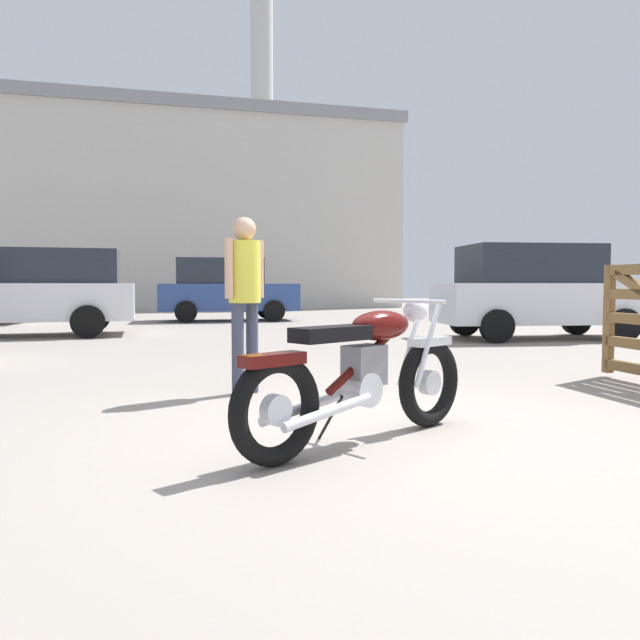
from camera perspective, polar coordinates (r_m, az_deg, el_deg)
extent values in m
plane|color=gray|center=(4.56, 5.19, -9.82)|extent=(80.00, 80.00, 0.00)
torus|color=black|center=(4.60, 9.98, -5.66)|extent=(0.61, 0.42, 0.64)
cylinder|color=silver|center=(4.60, 9.98, -5.66)|extent=(0.20, 0.16, 0.18)
torus|color=black|center=(3.57, -4.06, -8.23)|extent=(0.61, 0.42, 0.64)
cylinder|color=silver|center=(3.57, -4.06, -8.23)|extent=(0.20, 0.16, 0.18)
cube|color=silver|center=(4.57, 10.01, -1.94)|extent=(0.38, 0.29, 0.06)
cube|color=#4C0C0A|center=(3.51, -4.33, -3.62)|extent=(0.41, 0.31, 0.07)
cylinder|color=silver|center=(4.51, 8.29, -2.20)|extent=(0.26, 0.17, 0.58)
cylinder|color=silver|center=(4.42, 9.82, -2.33)|extent=(0.26, 0.17, 0.58)
sphere|color=silver|center=(4.42, 8.71, 0.84)|extent=(0.17, 0.17, 0.17)
cylinder|color=silver|center=(4.35, 8.08, 1.73)|extent=(0.33, 0.55, 0.03)
cylinder|color=#4C0C0A|center=(4.07, 4.50, -3.13)|extent=(0.68, 0.43, 0.47)
ellipsoid|color=#4C0C0A|center=(4.14, 5.58, -0.50)|extent=(0.56, 0.45, 0.20)
cube|color=black|center=(3.80, 1.04, -1.26)|extent=(0.57, 0.44, 0.09)
cube|color=slate|center=(4.04, 4.07, -4.14)|extent=(0.32, 0.29, 0.26)
cylinder|color=silver|center=(4.03, 3.68, -6.31)|extent=(0.29, 0.28, 0.22)
cylinder|color=silver|center=(3.85, -1.31, -7.96)|extent=(0.64, 0.40, 0.14)
cylinder|color=silver|center=(3.71, 0.79, -8.40)|extent=(0.64, 0.40, 0.14)
cylinder|color=black|center=(4.12, 0.95, -8.94)|extent=(0.14, 0.21, 0.33)
cube|color=brown|center=(7.63, 24.93, 0.09)|extent=(0.08, 0.10, 1.20)
cylinder|color=#383D51|center=(5.86, -7.53, -2.66)|extent=(0.12, 0.12, 0.86)
cylinder|color=#383D51|center=(5.98, -6.23, -2.53)|extent=(0.12, 0.12, 0.86)
cylinder|color=gold|center=(5.89, -6.92, 4.39)|extent=(0.30, 0.30, 0.58)
cylinder|color=tan|center=(5.76, -8.34, 4.70)|extent=(0.08, 0.08, 0.55)
cylinder|color=tan|center=(6.02, -5.57, 4.65)|extent=(0.08, 0.08, 0.55)
sphere|color=tan|center=(5.91, -6.95, 8.27)|extent=(0.22, 0.22, 0.22)
cylinder|color=black|center=(12.79, -20.48, -0.15)|extent=(0.65, 0.23, 0.64)
cylinder|color=black|center=(14.54, -19.92, 0.25)|extent=(0.65, 0.23, 0.64)
cube|color=silver|center=(13.84, -26.41, 1.50)|extent=(4.77, 1.94, 0.74)
cube|color=#232833|center=(13.79, -25.26, 4.47)|extent=(3.56, 1.74, 0.68)
cylinder|color=black|center=(13.95, 22.41, 0.00)|extent=(0.62, 0.26, 0.60)
cylinder|color=black|center=(12.55, 26.06, -0.42)|extent=(0.62, 0.26, 0.60)
cylinder|color=black|center=(12.95, 13.10, -0.07)|extent=(0.62, 0.26, 0.60)
cylinder|color=black|center=(11.43, 15.89, -0.54)|extent=(0.62, 0.26, 0.60)
cube|color=silver|center=(12.65, 19.51, 1.47)|extent=(4.07, 2.09, 0.76)
cube|color=#232833|center=(12.54, 18.54, 4.86)|extent=(2.56, 1.79, 0.72)
cylinder|color=black|center=(19.19, -26.77, 0.74)|extent=(0.63, 0.25, 0.62)
cylinder|color=black|center=(19.00, -4.90, 1.02)|extent=(0.61, 0.21, 0.60)
cylinder|color=black|center=(17.37, -4.24, 0.82)|extent=(0.61, 0.21, 0.60)
cylinder|color=black|center=(18.86, -12.15, 0.95)|extent=(0.61, 0.21, 0.60)
cylinder|color=black|center=(17.22, -12.18, 0.74)|extent=(0.61, 0.21, 0.60)
cube|color=#2D4784|center=(18.06, -8.37, 2.09)|extent=(3.95, 1.75, 0.76)
cube|color=#232833|center=(18.05, -9.18, 4.44)|extent=(2.44, 1.59, 0.72)
cube|color=beige|center=(30.85, -15.70, 8.86)|extent=(22.59, 9.60, 8.23)
cube|color=gray|center=(31.59, -15.82, 16.76)|extent=(22.90, 9.91, 0.50)
cylinder|color=beige|center=(33.30, -5.37, 23.91)|extent=(1.10, 1.10, 9.12)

